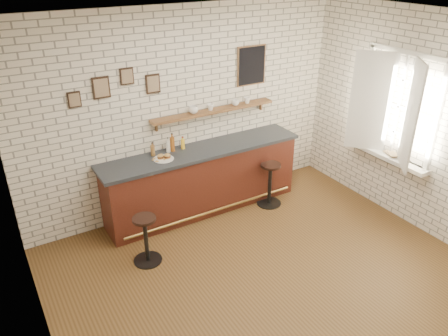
{
  "coord_description": "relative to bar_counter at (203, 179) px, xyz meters",
  "views": [
    {
      "loc": [
        -2.64,
        -3.45,
        3.61
      ],
      "look_at": [
        -0.03,
        0.9,
        1.07
      ],
      "focal_mm": 35.0,
      "sensor_mm": 36.0,
      "label": 1
    }
  ],
  "objects": [
    {
      "name": "condiment_bottle_yellow",
      "position": [
        -0.23,
        0.16,
        0.58
      ],
      "size": [
        0.06,
        0.06,
        0.19
      ],
      "color": "yellow",
      "rests_on": "bar_counter"
    },
    {
      "name": "book_lower",
      "position": [
        2.3,
        -1.42,
        0.43
      ],
      "size": [
        0.23,
        0.28,
        0.02
      ],
      "primitive_type": "imported",
      "rotation": [
        0.0,
        0.0,
        -0.26
      ],
      "color": "tan",
      "rests_on": "window_sill"
    },
    {
      "name": "ground",
      "position": [
        -0.08,
        -1.7,
        -0.51
      ],
      "size": [
        5.0,
        5.0,
        0.0
      ],
      "primitive_type": "plane",
      "color": "brown",
      "rests_on": "ground"
    },
    {
      "name": "wall_shelf",
      "position": [
        0.32,
        0.2,
        0.97
      ],
      "size": [
        2.0,
        0.18,
        0.18
      ],
      "color": "brown",
      "rests_on": "ground"
    },
    {
      "name": "bitters_bottle_white",
      "position": [
        -0.46,
        0.16,
        0.59
      ],
      "size": [
        0.06,
        0.06,
        0.22
      ],
      "color": "silver",
      "rests_on": "bar_counter"
    },
    {
      "name": "shelf_cup_d",
      "position": [
        0.9,
        0.2,
        1.04
      ],
      "size": [
        0.12,
        0.12,
        0.09
      ],
      "primitive_type": "imported",
      "rotation": [
        0.0,
        0.0,
        -0.16
      ],
      "color": "white",
      "rests_on": "wall_shelf"
    },
    {
      "name": "shelf_cup_a",
      "position": [
        -0.02,
        0.2,
        1.05
      ],
      "size": [
        0.18,
        0.18,
        0.11
      ],
      "primitive_type": "imported",
      "rotation": [
        0.0,
        0.0,
        0.46
      ],
      "color": "white",
      "rests_on": "wall_shelf"
    },
    {
      "name": "potato_chips",
      "position": [
        -0.65,
        -0.03,
        0.52
      ],
      "size": [
        0.25,
        0.17,
        0.0
      ],
      "color": "gold",
      "rests_on": "sandwich_plate"
    },
    {
      "name": "shelf_cup_c",
      "position": [
        0.69,
        0.2,
        1.04
      ],
      "size": [
        0.14,
        0.14,
        0.09
      ],
      "primitive_type": "imported",
      "rotation": [
        0.0,
        0.0,
        1.83
      ],
      "color": "white",
      "rests_on": "wall_shelf"
    },
    {
      "name": "casement_window",
      "position": [
        2.28,
        -1.4,
        1.14
      ],
      "size": [
        0.4,
        1.3,
        1.56
      ],
      "color": "white",
      "rests_on": "ground"
    },
    {
      "name": "bar_stool_left",
      "position": [
        -1.24,
        -0.76,
        -0.15
      ],
      "size": [
        0.37,
        0.37,
        0.66
      ],
      "color": "black",
      "rests_on": "ground"
    },
    {
      "name": "book_upper",
      "position": [
        2.3,
        -1.44,
        0.45
      ],
      "size": [
        0.23,
        0.25,
        0.02
      ],
      "primitive_type": "imported",
      "rotation": [
        0.0,
        0.0,
        -0.61
      ],
      "color": "tan",
      "rests_on": "book_lower"
    },
    {
      "name": "sandwich_plate",
      "position": [
        -0.63,
        -0.03,
        0.51
      ],
      "size": [
        0.28,
        0.28,
        0.01
      ],
      "primitive_type": "cylinder",
      "color": "white",
      "rests_on": "bar_counter"
    },
    {
      "name": "back_wall_decor",
      "position": [
        0.15,
        0.28,
        1.54
      ],
      "size": [
        2.96,
        0.02,
        0.56
      ],
      "color": "black",
      "rests_on": "ground"
    },
    {
      "name": "bar_stool_right",
      "position": [
        0.96,
        -0.41,
        -0.13
      ],
      "size": [
        0.41,
        0.41,
        0.7
      ],
      "color": "black",
      "rests_on": "ground"
    },
    {
      "name": "window_sill",
      "position": [
        2.32,
        -1.4,
        0.39
      ],
      "size": [
        0.2,
        1.35,
        0.06
      ],
      "color": "white",
      "rests_on": "ground"
    },
    {
      "name": "bar_counter",
      "position": [
        0.0,
        0.0,
        0.0
      ],
      "size": [
        3.1,
        0.65,
        1.01
      ],
      "color": "#501F15",
      "rests_on": "ground"
    },
    {
      "name": "shelf_cup_b",
      "position": [
        0.26,
        0.2,
        1.04
      ],
      "size": [
        0.14,
        0.14,
        0.09
      ],
      "primitive_type": "imported",
      "rotation": [
        0.0,
        0.0,
        0.81
      ],
      "color": "white",
      "rests_on": "wall_shelf"
    },
    {
      "name": "bitters_bottle_brown",
      "position": [
        -0.7,
        0.16,
        0.58
      ],
      "size": [
        0.06,
        0.06,
        0.2
      ],
      "color": "brown",
      "rests_on": "bar_counter"
    },
    {
      "name": "ciabatta_sandwich",
      "position": [
        -0.62,
        -0.03,
        0.55
      ],
      "size": [
        0.2,
        0.13,
        0.06
      ],
      "color": "tan",
      "rests_on": "sandwich_plate"
    },
    {
      "name": "bitters_bottle_amber",
      "position": [
        -0.4,
        0.16,
        0.61
      ],
      "size": [
        0.07,
        0.07,
        0.27
      ],
      "color": "#9D5419",
      "rests_on": "bar_counter"
    }
  ]
}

